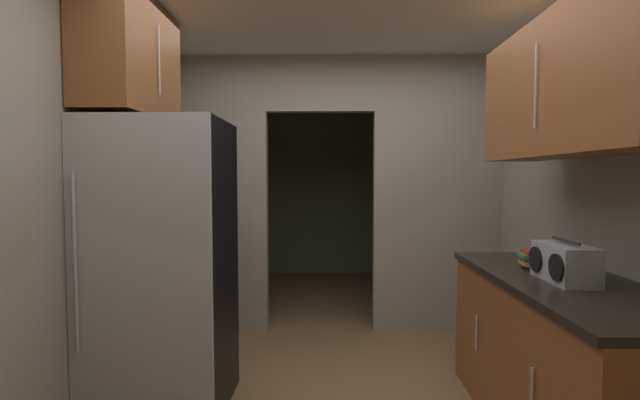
{
  "coord_description": "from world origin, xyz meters",
  "views": [
    {
      "loc": [
        -0.09,
        -2.44,
        1.44
      ],
      "look_at": [
        -0.14,
        0.39,
        1.29
      ],
      "focal_mm": 24.84,
      "sensor_mm": 36.0,
      "label": 1
    }
  ],
  "objects": [
    {
      "name": "kitchen_overhead_slab",
      "position": [
        0.0,
        0.51,
        2.59
      ],
      "size": [
        3.43,
        7.43,
        0.06
      ],
      "primitive_type": "cube",
      "color": "silver"
    },
    {
      "name": "kitchen_partition",
      "position": [
        0.06,
        1.71,
        1.37
      ],
      "size": [
        3.03,
        0.12,
        2.56
      ],
      "color": "#9E998C",
      "rests_on": "ground"
    },
    {
      "name": "adjoining_room_shell",
      "position": [
        0.0,
        3.42,
        1.28
      ],
      "size": [
        3.03,
        2.52,
        2.56
      ],
      "color": "slate",
      "rests_on": "ground"
    },
    {
      "name": "kitchen_flank_left",
      "position": [
        -1.56,
        -0.39,
        1.28
      ],
      "size": [
        0.1,
        4.21,
        2.56
      ],
      "primitive_type": "cube",
      "color": "#9E998C",
      "rests_on": "ground"
    },
    {
      "name": "refrigerator",
      "position": [
        -1.12,
        0.26,
        0.89
      ],
      "size": [
        0.79,
        0.72,
        1.79
      ],
      "color": "black",
      "rests_on": "ground"
    },
    {
      "name": "lower_cabinet_run",
      "position": [
        1.17,
        -0.09,
        0.45
      ],
      "size": [
        0.69,
        1.71,
        0.9
      ],
      "color": "brown",
      "rests_on": "ground"
    },
    {
      "name": "upper_cabinet_counterside",
      "position": [
        1.17,
        -0.09,
        1.91
      ],
      "size": [
        0.36,
        1.54,
        0.73
      ],
      "color": "brown"
    },
    {
      "name": "upper_cabinet_fridgeside",
      "position": [
        -1.33,
        0.36,
        2.18
      ],
      "size": [
        0.36,
        0.87,
        0.72
      ],
      "color": "brown"
    },
    {
      "name": "boombox",
      "position": [
        1.14,
        -0.14,
        0.99
      ],
      "size": [
        0.2,
        0.36,
        0.22
      ],
      "color": "#B2B2B7",
      "rests_on": "lower_cabinet_run"
    },
    {
      "name": "book_stack",
      "position": [
        1.12,
        0.19,
        0.95
      ],
      "size": [
        0.14,
        0.18,
        0.1
      ],
      "color": "black",
      "rests_on": "lower_cabinet_run"
    }
  ]
}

